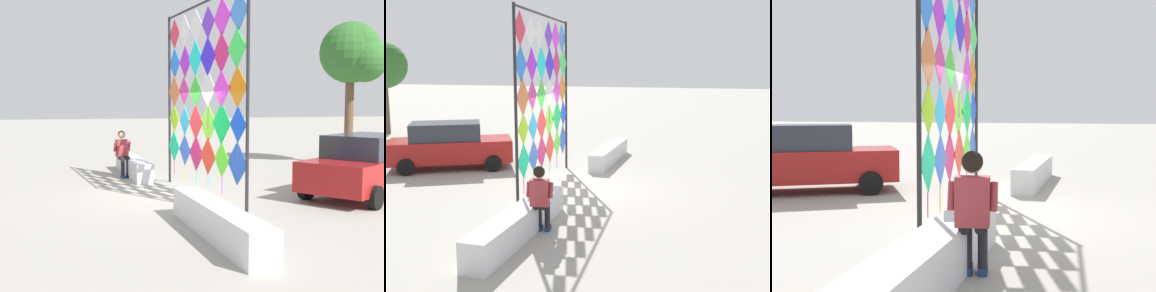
# 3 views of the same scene
# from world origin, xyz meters

# --- Properties ---
(ground) EXTENTS (120.00, 120.00, 0.00)m
(ground) POSITION_xyz_m (0.00, 0.00, 0.00)
(ground) COLOR #9E998E
(plaza_ledge_left) EXTENTS (3.81, 0.49, 0.56)m
(plaza_ledge_left) POSITION_xyz_m (-3.82, -0.21, 0.28)
(plaza_ledge_left) COLOR silver
(plaza_ledge_left) RESTS_ON ground
(plaza_ledge_right) EXTENTS (3.81, 0.49, 0.56)m
(plaza_ledge_right) POSITION_xyz_m (3.82, -0.21, 0.28)
(plaza_ledge_right) COLOR silver
(plaza_ledge_right) RESTS_ON ground
(kite_display_rack) EXTENTS (4.76, 0.44, 4.63)m
(kite_display_rack) POSITION_xyz_m (0.15, 0.73, 2.63)
(kite_display_rack) COLOR #232328
(kite_display_rack) RESTS_ON ground
(seated_vendor) EXTENTS (0.63, 0.54, 1.40)m
(seated_vendor) POSITION_xyz_m (-3.62, -0.57, 0.82)
(seated_vendor) COLOR black
(seated_vendor) RESTS_ON ground
(parked_car) EXTENTS (3.32, 4.15, 1.49)m
(parked_car) POSITION_xyz_m (1.32, 4.50, 0.76)
(parked_car) COLOR maroon
(parked_car) RESTS_ON ground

